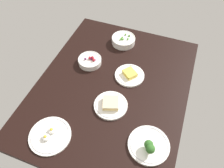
# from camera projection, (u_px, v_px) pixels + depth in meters

# --- Properties ---
(dining_table) EXTENTS (1.17, 0.91, 0.04)m
(dining_table) POSITION_uv_depth(u_px,v_px,m) (112.00, 88.00, 1.36)
(dining_table) COLOR black
(dining_table) RESTS_ON ground
(bowl_berries) EXTENTS (0.16, 0.16, 0.06)m
(bowl_berries) POSITION_uv_depth(u_px,v_px,m) (90.00, 61.00, 1.45)
(bowl_berries) COLOR white
(bowl_berries) RESTS_ON dining_table
(plate_eggs) EXTENTS (0.22, 0.22, 0.04)m
(plate_eggs) POSITION_uv_depth(u_px,v_px,m) (50.00, 135.00, 1.13)
(plate_eggs) COLOR white
(plate_eggs) RESTS_ON dining_table
(bowl_peas) EXTENTS (0.17, 0.17, 0.06)m
(bowl_peas) POSITION_uv_depth(u_px,v_px,m) (123.00, 40.00, 1.57)
(bowl_peas) COLOR white
(bowl_peas) RESTS_ON dining_table
(plate_cheese) EXTENTS (0.19, 0.19, 0.04)m
(plate_cheese) POSITION_uv_depth(u_px,v_px,m) (130.00, 75.00, 1.39)
(plate_cheese) COLOR white
(plate_cheese) RESTS_ON dining_table
(plate_broccoli) EXTENTS (0.21, 0.21, 0.08)m
(plate_broccoli) POSITION_uv_depth(u_px,v_px,m) (149.00, 145.00, 1.09)
(plate_broccoli) COLOR white
(plate_broccoli) RESTS_ON dining_table
(plate_sandwich) EXTENTS (0.19, 0.19, 0.05)m
(plate_sandwich) POSITION_uv_depth(u_px,v_px,m) (111.00, 105.00, 1.24)
(plate_sandwich) COLOR white
(plate_sandwich) RESTS_ON dining_table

